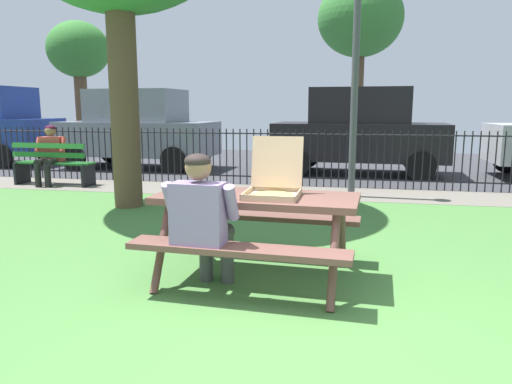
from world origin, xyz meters
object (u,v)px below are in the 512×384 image
at_px(parked_car_left, 138,128).
at_px(parked_car_center, 360,130).
at_px(pizza_slice_on_table, 190,192).
at_px(lamp_post_walkway, 356,59).
at_px(adult_at_table, 203,218).
at_px(pizza_box_open, 274,185).
at_px(park_bench_left, 53,164).
at_px(far_tree_midleft, 360,20).
at_px(picnic_table_foreground, 256,214).
at_px(far_tree_left, 79,53).
at_px(person_on_park_bench, 50,152).

xyz_separation_m(parked_car_left, parked_car_center, (5.52, 0.00, 0.00)).
distance_m(pizza_slice_on_table, lamp_post_walkway, 4.82).
relative_size(adult_at_table, lamp_post_walkway, 0.31).
distance_m(adult_at_table, parked_car_left, 8.90).
distance_m(pizza_box_open, pizza_slice_on_table, 0.78).
distance_m(park_bench_left, far_tree_midleft, 11.87).
distance_m(picnic_table_foreground, far_tree_left, 17.33).
relative_size(picnic_table_foreground, adult_at_table, 1.58).
bearing_deg(person_on_park_bench, park_bench_left, -14.82).
height_order(picnic_table_foreground, pizza_box_open, pizza_box_open).
xyz_separation_m(pizza_slice_on_table, parked_car_center, (1.58, 7.36, 0.23)).
relative_size(picnic_table_foreground, parked_car_left, 0.47).
xyz_separation_m(picnic_table_foreground, parked_car_center, (0.96, 7.35, 0.41)).
relative_size(person_on_park_bench, parked_car_left, 0.30).
height_order(pizza_box_open, person_on_park_bench, pizza_box_open).
xyz_separation_m(person_on_park_bench, lamp_post_walkway, (5.93, -0.12, 1.67)).
xyz_separation_m(park_bench_left, parked_car_left, (0.47, 2.93, 0.59)).
bearing_deg(far_tree_left, parked_car_center, -30.58).
bearing_deg(parked_car_center, lamp_post_walkway, -92.64).
bearing_deg(parked_car_center, adult_at_table, -99.50).
distance_m(parked_car_left, far_tree_midleft, 9.19).
bearing_deg(adult_at_table, person_on_park_bench, 134.03).
bearing_deg(far_tree_left, lamp_post_walkway, -41.32).
relative_size(adult_at_table, far_tree_midleft, 0.20).
relative_size(pizza_box_open, parked_car_left, 0.13).
bearing_deg(lamp_post_walkway, far_tree_midleft, 89.42).
xyz_separation_m(pizza_slice_on_table, parked_car_left, (-3.94, 7.36, 0.23)).
bearing_deg(picnic_table_foreground, parked_car_center, 82.53).
height_order(park_bench_left, parked_car_center, parked_car_center).
relative_size(lamp_post_walkway, far_tree_left, 0.77).
xyz_separation_m(picnic_table_foreground, lamp_post_walkway, (0.82, 4.31, 1.73)).
xyz_separation_m(picnic_table_foreground, far_tree_midleft, (0.92, 13.82, 3.95)).
bearing_deg(person_on_park_bench, far_tree_midleft, 57.32).
distance_m(person_on_park_bench, lamp_post_walkway, 6.16).
relative_size(pizza_box_open, parked_car_center, 0.13).
relative_size(pizza_slice_on_table, far_tree_left, 0.06).
relative_size(lamp_post_walkway, parked_car_left, 0.95).
height_order(parked_car_left, far_tree_left, far_tree_left).
relative_size(parked_car_left, parked_car_center, 1.00).
distance_m(person_on_park_bench, far_tree_midleft, 11.81).
height_order(pizza_slice_on_table, far_tree_left, far_tree_left).
relative_size(picnic_table_foreground, pizza_slice_on_table, 6.76).
height_order(pizza_slice_on_table, park_bench_left, park_bench_left).
height_order(pizza_box_open, parked_car_center, parked_car_center).
distance_m(pizza_slice_on_table, far_tree_left, 16.97).
xyz_separation_m(adult_at_table, lamp_post_walkway, (1.17, 4.80, 1.67)).
relative_size(pizza_box_open, lamp_post_walkway, 0.14).
distance_m(pizza_slice_on_table, park_bench_left, 6.26).
relative_size(picnic_table_foreground, park_bench_left, 1.16).
relative_size(far_tree_left, far_tree_midleft, 0.82).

